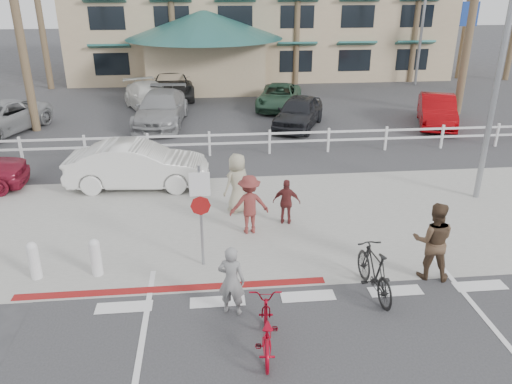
{
  "coord_description": "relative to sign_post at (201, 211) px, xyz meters",
  "views": [
    {
      "loc": [
        -2.08,
        -8.49,
        6.46
      ],
      "look_at": [
        -0.9,
        3.12,
        1.5
      ],
      "focal_mm": 35.0,
      "sensor_mm": 36.0,
      "label": 1
    }
  ],
  "objects": [
    {
      "name": "ground",
      "position": [
        2.3,
        -2.2,
        -1.45
      ],
      "size": [
        140.0,
        140.0,
        0.0
      ],
      "primitive_type": "plane",
      "color": "#333335"
    },
    {
      "name": "rider_red",
      "position": [
        0.6,
        -1.99,
        -0.67
      ],
      "size": [
        0.66,
        0.54,
        1.57
      ],
      "primitive_type": "imported",
      "rotation": [
        0.0,
        0.0,
        2.82
      ],
      "color": "gray",
      "rests_on": "ground"
    },
    {
      "name": "lot_car_2",
      "position": [
        4.56,
        12.12,
        -0.72
      ],
      "size": [
        3.34,
        4.63,
        1.47
      ],
      "primitive_type": "imported",
      "rotation": [
        0.0,
        0.0,
        -0.42
      ],
      "color": "black",
      "rests_on": "ground"
    },
    {
      "name": "pedestrian_child",
      "position": [
        2.39,
        2.04,
        -0.78
      ],
      "size": [
        0.84,
        0.51,
        1.34
      ],
      "primitive_type": "imported",
      "rotation": [
        0.0,
        0.0,
        2.9
      ],
      "color": "maroon",
      "rests_on": "ground"
    },
    {
      "name": "lot_car_5",
      "position": [
        4.2,
        16.02,
        -0.81
      ],
      "size": [
        3.24,
        4.97,
        1.27
      ],
      "primitive_type": "imported",
      "rotation": [
        0.0,
        0.0,
        -0.27
      ],
      "color": "#2B4E39",
      "rests_on": "ground"
    },
    {
      "name": "pedestrian_b",
      "position": [
        1.06,
        3.03,
        -0.54
      ],
      "size": [
        1.06,
        0.99,
        1.82
      ],
      "primitive_type": "imported",
      "rotation": [
        0.0,
        0.0,
        3.76
      ],
      "color": "#9E977D",
      "rests_on": "ground"
    },
    {
      "name": "parking_lot",
      "position": [
        2.3,
        15.8,
        -1.45
      ],
      "size": [
        50.0,
        16.0,
        0.01
      ],
      "primitive_type": "cube",
      "color": "#333335",
      "rests_on": "ground"
    },
    {
      "name": "bike_red",
      "position": [
        1.17,
        -3.16,
        -0.97
      ],
      "size": [
        0.8,
        1.87,
        0.95
      ],
      "primitive_type": "imported",
      "rotation": [
        0.0,
        0.0,
        3.05
      ],
      "color": "maroon",
      "rests_on": "ground"
    },
    {
      "name": "streetlight_0",
      "position": [
        8.8,
        3.3,
        3.05
      ],
      "size": [
        0.6,
        2.0,
        9.0
      ],
      "primitive_type": null,
      "color": "gray",
      "rests_on": "ground"
    },
    {
      "name": "rail_fence",
      "position": [
        2.8,
        8.3,
        -0.95
      ],
      "size": [
        29.4,
        0.16,
        1.0
      ],
      "primitive_type": null,
      "color": "silver",
      "rests_on": "ground"
    },
    {
      "name": "sidewalk_plaza",
      "position": [
        2.3,
        2.3,
        -1.44
      ],
      "size": [
        22.0,
        7.0,
        0.01
      ],
      "primitive_type": "cube",
      "color": "gray",
      "rests_on": "ground"
    },
    {
      "name": "lot_car_1",
      "position": [
        -1.94,
        13.27,
        -0.67
      ],
      "size": [
        2.65,
        5.54,
        1.56
      ],
      "primitive_type": "imported",
      "rotation": [
        0.0,
        0.0,
        -0.09
      ],
      "color": "gray",
      "rests_on": "ground"
    },
    {
      "name": "sign_post",
      "position": [
        0.0,
        0.0,
        0.0
      ],
      "size": [
        0.5,
        0.1,
        2.9
      ],
      "primitive_type": null,
      "color": "gray",
      "rests_on": "ground"
    },
    {
      "name": "pedestrian_a",
      "position": [
        1.29,
        1.61,
        -0.61
      ],
      "size": [
        1.14,
        0.73,
        1.68
      ],
      "primitive_type": "imported",
      "rotation": [
        0.0,
        0.0,
        3.24
      ],
      "color": "maroon",
      "rests_on": "ground"
    },
    {
      "name": "bollard_0",
      "position": [
        -2.5,
        -0.2,
        -0.97
      ],
      "size": [
        0.26,
        0.26,
        0.95
      ],
      "primitive_type": null,
      "color": "silver",
      "rests_on": "ground"
    },
    {
      "name": "bike_black",
      "position": [
        3.76,
        -1.6,
        -0.88
      ],
      "size": [
        0.69,
        1.93,
        1.14
      ],
      "primitive_type": "imported",
      "rotation": [
        0.0,
        0.0,
        3.22
      ],
      "color": "black",
      "rests_on": "ground"
    },
    {
      "name": "bollard_1",
      "position": [
        -3.9,
        -0.2,
        -0.97
      ],
      "size": [
        0.26,
        0.26,
        0.95
      ],
      "primitive_type": null,
      "color": "silver",
      "rests_on": "ground"
    },
    {
      "name": "car_white_sedan",
      "position": [
        -2.13,
        5.31,
        -0.69
      ],
      "size": [
        4.74,
        1.91,
        1.53
      ],
      "primitive_type": "imported",
      "rotation": [
        0.0,
        0.0,
        1.51
      ],
      "color": "silver",
      "rests_on": "ground"
    },
    {
      "name": "rider_black",
      "position": [
        5.29,
        -1.06,
        -0.5
      ],
      "size": [
        1.1,
        0.97,
        1.9
      ],
      "primitive_type": "imported",
      "rotation": [
        0.0,
        0.0,
        2.82
      ],
      "color": "#4D3827",
      "rests_on": "ground"
    },
    {
      "name": "lot_car_4",
      "position": [
        -2.72,
        16.16,
        -0.73
      ],
      "size": [
        3.65,
        5.35,
        1.44
      ],
      "primitive_type": "imported",
      "rotation": [
        0.0,
        0.0,
        0.36
      ],
      "color": "silver",
      "rests_on": "ground"
    },
    {
      "name": "streetlight_1",
      "position": [
        14.3,
        21.8,
        3.3
      ],
      "size": [
        0.6,
        2.0,
        9.5
      ],
      "primitive_type": null,
      "color": "gray",
      "rests_on": "ground"
    },
    {
      "name": "cross_street",
      "position": [
        2.3,
        6.3,
        -1.45
      ],
      "size": [
        40.0,
        5.0,
        0.01
      ],
      "primitive_type": "cube",
      "color": "#333335",
      "rests_on": "ground"
    },
    {
      "name": "lot_car_3",
      "position": [
        11.19,
        11.72,
        -0.72
      ],
      "size": [
        2.93,
        4.69,
        1.46
      ],
      "primitive_type": "imported",
      "rotation": [
        0.0,
        0.0,
        -0.34
      ],
      "color": "#890207",
      "rests_on": "ground"
    },
    {
      "name": "info_sign",
      "position": [
        16.3,
        19.8,
        1.35
      ],
      "size": [
        1.2,
        0.16,
        5.6
      ],
      "primitive_type": null,
      "color": "navy",
      "rests_on": "ground"
    },
    {
      "name": "lot_car_6",
      "position": [
        -1.75,
        19.23,
        -0.67
      ],
      "size": [
        2.77,
        5.68,
        1.55
      ],
      "primitive_type": "imported",
      "rotation": [
        0.0,
        0.0,
        0.03
      ],
      "color": "black",
      "rests_on": "ground"
    },
    {
      "name": "curb_red",
      "position": [
        -0.7,
        -1.0,
        -1.44
      ],
      "size": [
        7.0,
        0.25,
        0.02
      ],
      "primitive_type": "cube",
      "color": "maroon",
      "rests_on": "ground"
    },
    {
      "name": "bike_path",
      "position": [
        2.3,
        -4.2,
        -1.45
      ],
      "size": [
        12.0,
        16.0,
        0.01
      ],
      "primitive_type": "cube",
      "color": "#333335",
      "rests_on": "ground"
    }
  ]
}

